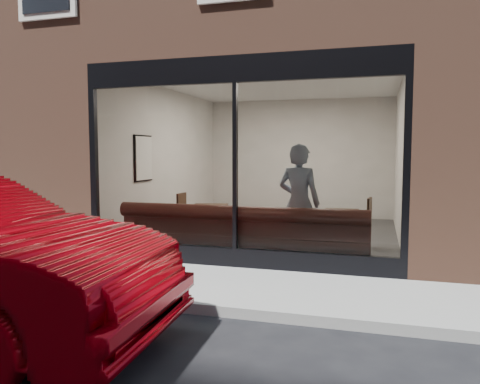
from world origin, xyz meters
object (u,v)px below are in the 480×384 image
(cafe_table_left, at_px, (210,206))
(cafe_table_right, at_px, (341,211))
(banquette, at_px, (243,248))
(person, at_px, (299,203))
(cafe_chair_right, at_px, (358,236))
(cafe_chair_left, at_px, (173,227))

(cafe_table_left, xyz_separation_m, cafe_table_right, (2.47, -0.09, 0.00))
(banquette, bearing_deg, cafe_table_left, 129.85)
(banquette, xyz_separation_m, person, (0.86, 0.30, 0.73))
(person, bearing_deg, cafe_table_left, -13.23)
(cafe_table_right, bearing_deg, cafe_chair_right, 58.54)
(banquette, xyz_separation_m, cafe_table_right, (1.48, 1.10, 0.52))
(banquette, bearing_deg, cafe_chair_left, 141.87)
(person, height_order, cafe_chair_right, person)
(person, bearing_deg, cafe_chair_left, -11.03)
(cafe_table_left, relative_size, cafe_table_right, 1.08)
(cafe_chair_left, bearing_deg, cafe_chair_right, -177.06)
(banquette, relative_size, cafe_chair_right, 10.24)
(cafe_table_right, bearing_deg, person, -127.89)
(person, distance_m, cafe_chair_left, 3.09)
(cafe_table_left, distance_m, cafe_chair_left, 1.08)
(banquette, height_order, cafe_chair_left, banquette)
(cafe_table_left, distance_m, cafe_table_right, 2.47)
(person, height_order, cafe_chair_left, person)
(cafe_table_right, distance_m, cafe_chair_right, 0.73)
(person, xyz_separation_m, cafe_table_left, (-1.85, 0.88, -0.21))
(cafe_table_right, height_order, cafe_chair_left, cafe_table_right)
(cafe_table_left, bearing_deg, banquette, -50.15)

